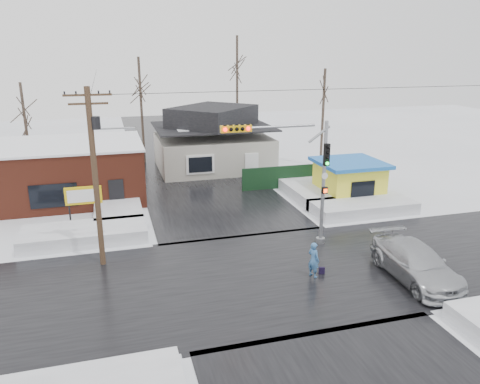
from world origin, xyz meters
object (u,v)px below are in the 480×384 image
object	(u,v)px
kiosk	(349,180)
car	(416,263)
utility_pole	(96,168)
pedestrian	(314,260)
traffic_signal	(298,168)
marquee_sign	(84,197)

from	to	relation	value
kiosk	car	distance (m)	12.69
utility_pole	kiosk	xyz separation A→B (m)	(17.43, 6.49, -3.65)
kiosk	pedestrian	bearing A→B (deg)	-125.50
pedestrian	kiosk	bearing A→B (deg)	-59.94
utility_pole	car	bearing A→B (deg)	-22.00
utility_pole	car	distance (m)	16.08
traffic_signal	car	world-z (taller)	traffic_signal
utility_pole	kiosk	bearing A→B (deg)	20.44
marquee_sign	kiosk	distance (m)	18.51
marquee_sign	kiosk	xyz separation A→B (m)	(18.50, 0.50, -0.46)
kiosk	pedestrian	xyz separation A→B (m)	(-7.66, -10.73, -0.58)
traffic_signal	marquee_sign	size ratio (longest dim) A/B	2.75
marquee_sign	car	xyz separation A→B (m)	(15.44, -11.80, -1.09)
utility_pole	car	xyz separation A→B (m)	(14.37, -5.81, -4.28)
utility_pole	marquee_sign	size ratio (longest dim) A/B	3.53
traffic_signal	kiosk	bearing A→B (deg)	44.84
utility_pole	pedestrian	world-z (taller)	utility_pole
traffic_signal	pedestrian	distance (m)	5.24
traffic_signal	kiosk	distance (m)	10.43
marquee_sign	pedestrian	xyz separation A→B (m)	(10.84, -10.23, -1.03)
utility_pole	traffic_signal	bearing A→B (deg)	-2.95
traffic_signal	marquee_sign	world-z (taller)	traffic_signal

